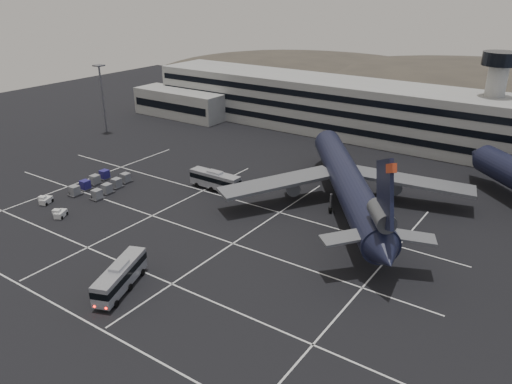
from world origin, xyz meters
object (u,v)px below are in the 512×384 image
(tug_a, at_px, (46,200))
(bus_near, at_px, (120,276))
(trijet_main, at_px, (348,183))
(uld_cluster, at_px, (101,184))
(bus_far, at_px, (215,180))

(tug_a, bearing_deg, bus_near, -39.05)
(tug_a, bearing_deg, trijet_main, 11.52)
(trijet_main, relative_size, bus_near, 4.42)
(bus_near, height_order, uld_cluster, bus_near)
(trijet_main, distance_m, uld_cluster, 48.87)
(bus_near, bearing_deg, uld_cluster, 123.47)
(bus_far, height_order, uld_cluster, bus_far)
(trijet_main, relative_size, tug_a, 17.54)
(bus_far, bearing_deg, tug_a, 137.37)
(trijet_main, height_order, uld_cluster, trijet_main)
(bus_far, xyz_separation_m, tug_a, (-21.82, -23.42, -1.44))
(tug_a, relative_size, uld_cluster, 0.22)
(bus_near, bearing_deg, trijet_main, 50.04)
(trijet_main, height_order, tug_a, trijet_main)
(trijet_main, xyz_separation_m, uld_cluster, (-44.88, -18.85, -4.31))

